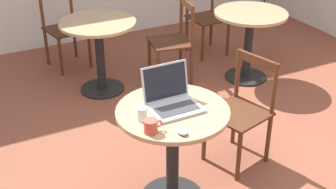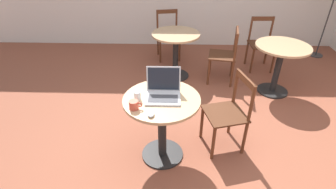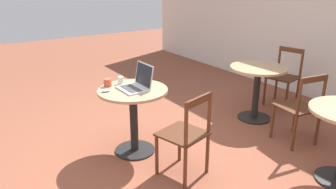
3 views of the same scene
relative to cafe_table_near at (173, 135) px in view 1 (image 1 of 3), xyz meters
name	(u,v)px [view 1 (image 1 of 3)]	position (x,y,z in m)	size (l,w,h in m)	color
ground_plane	(194,182)	(0.23, 0.08, -0.55)	(16.00, 16.00, 0.00)	brown
cafe_table_near	(173,135)	(0.00, 0.00, 0.00)	(0.76, 0.76, 0.76)	black
cafe_table_mid	(249,31)	(1.65, 1.40, 0.00)	(0.76, 0.76, 0.76)	black
cafe_table_far	(99,41)	(0.13, 1.85, 0.00)	(0.76, 0.76, 0.76)	black
chair_near_right	(242,112)	(0.72, 0.19, -0.11)	(0.51, 0.51, 0.88)	#562D19
chair_mid_back	(206,17)	(1.61, 2.23, -0.11)	(0.43, 0.43, 0.88)	#562D19
chair_far_back	(64,29)	(-0.02, 2.63, -0.11)	(0.48, 0.48, 0.88)	#562D19
chair_far_right	(174,42)	(0.91, 1.71, -0.11)	(0.48, 0.48, 0.88)	#562D19
laptop	(172,100)	(0.01, 0.04, 0.26)	(0.34, 0.30, 0.27)	#B7B7BC
mouse	(182,131)	(-0.08, -0.27, 0.22)	(0.06, 0.10, 0.03)	#B7B7BC
mug	(151,126)	(-0.24, -0.18, 0.25)	(0.12, 0.09, 0.09)	#C64C38
drinking_glass	(142,114)	(-0.23, -0.03, 0.25)	(0.07, 0.07, 0.09)	silver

